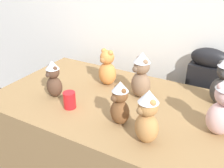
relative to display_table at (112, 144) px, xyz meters
name	(u,v)px	position (x,y,z in m)	size (l,w,h in m)	color
wall_back	(155,6)	(0.00, 0.73, 0.91)	(7.00, 0.08, 2.60)	silver
display_table	(112,144)	(0.00, 0.00, 0.00)	(1.60, 0.96, 0.78)	olive
instrument_case	(200,108)	(0.50, 0.61, 0.14)	(0.28, 0.13, 1.05)	black
teddy_bear_caramel	(147,117)	(0.37, -0.29, 0.54)	(0.18, 0.17, 0.30)	#B27A42
teddy_bear_ginger	(107,68)	(-0.15, 0.19, 0.52)	(0.17, 0.15, 0.28)	#D17F3D
teddy_bear_charcoal	(224,81)	(0.65, 0.30, 0.56)	(0.17, 0.14, 0.34)	#383533
teddy_bear_blush	(224,107)	(0.69, -0.03, 0.56)	(0.21, 0.20, 0.35)	beige
teddy_bear_chestnut	(120,103)	(0.17, -0.21, 0.52)	(0.16, 0.15, 0.27)	brown
teddy_bear_mocha	(141,76)	(0.15, 0.14, 0.55)	(0.19, 0.18, 0.33)	#7F6047
teddy_bear_cocoa	(54,79)	(-0.37, -0.15, 0.52)	(0.14, 0.13, 0.26)	#4C3323
party_cup_red	(70,100)	(-0.19, -0.22, 0.45)	(0.08, 0.08, 0.11)	red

